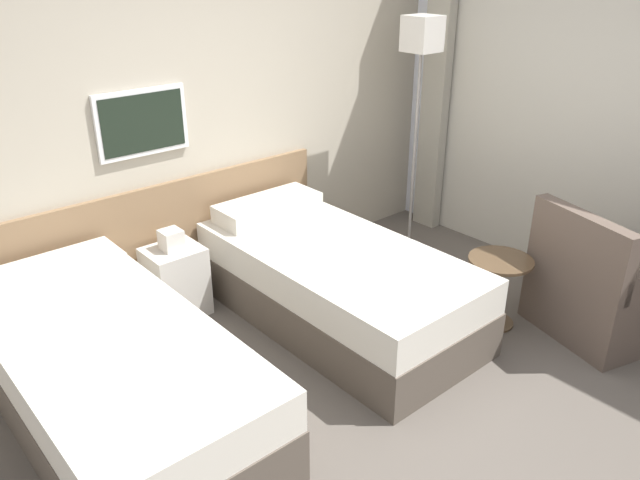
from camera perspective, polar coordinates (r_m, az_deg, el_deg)
ground_plane at (r=3.85m, az=7.95°, el=-13.62°), size 16.00×16.00×0.00m
wall_headboard at (r=4.64m, az=-10.07°, el=11.02°), size 10.00×0.10×2.70m
bed_near_door at (r=3.64m, az=-18.23°, el=-11.80°), size 1.01×2.04×0.68m
bed_near_window at (r=4.35m, az=1.41°, el=-3.92°), size 1.01×2.04×0.68m
nightstand at (r=4.53m, az=-13.06°, el=-3.57°), size 0.38×0.34×0.65m
floor_lamp at (r=5.11m, az=9.22°, el=16.43°), size 0.25×0.25×1.94m
side_table at (r=4.43m, az=16.00°, el=-3.42°), size 0.43×0.43×0.50m
armchair at (r=4.61m, az=24.30°, el=-4.36°), size 0.92×0.95×0.91m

